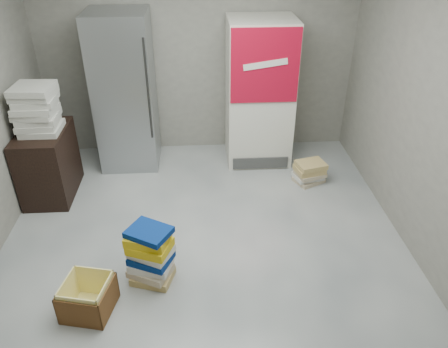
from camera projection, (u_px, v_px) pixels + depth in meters
ground at (205, 270)px, 4.04m from camera, size 5.00×5.00×0.00m
room_shell at (200, 84)px, 3.11m from camera, size 4.04×5.04×2.82m
steel_fridge at (125, 92)px, 5.31m from camera, size 0.70×0.72×1.90m
coke_cooler at (259, 93)px, 5.42m from camera, size 0.80×0.73×1.80m
wood_shelf at (48, 163)px, 4.93m from camera, size 0.50×0.80×0.80m
supply_box_stack at (36, 109)px, 4.59m from camera, size 0.45×0.44×0.52m
phonebook_stack_main at (151, 255)px, 3.80m from camera, size 0.46×0.42×0.57m
phonebook_stack_side at (309, 172)px, 5.28m from camera, size 0.41×0.38×0.27m
cardboard_box at (88, 299)px, 3.58m from camera, size 0.46×0.46×0.31m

